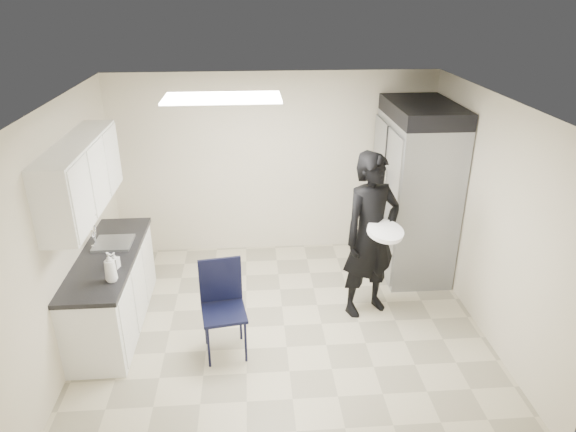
{
  "coord_description": "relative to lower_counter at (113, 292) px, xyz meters",
  "views": [
    {
      "loc": [
        -0.33,
        -4.92,
        3.61
      ],
      "look_at": [
        0.06,
        0.2,
        1.31
      ],
      "focal_mm": 32.0,
      "sensor_mm": 36.0,
      "label": 1
    }
  ],
  "objects": [
    {
      "name": "ceiling",
      "position": [
        1.95,
        -0.2,
        2.17
      ],
      "size": [
        4.5,
        4.5,
        0.0
      ],
      "primitive_type": "plane",
      "rotation": [
        3.14,
        0.0,
        0.0
      ],
      "color": "white",
      "rests_on": "back_wall"
    },
    {
      "name": "notice_sticker_left",
      "position": [
        -0.29,
        -0.1,
        0.79
      ],
      "size": [
        0.0,
        0.12,
        0.07
      ],
      "primitive_type": "cube",
      "color": "yellow",
      "rests_on": "left_wall"
    },
    {
      "name": "towel_dispenser",
      "position": [
        -0.19,
        1.15,
        1.19
      ],
      "size": [
        0.22,
        0.3,
        0.35
      ],
      "primitive_type": "cube",
      "color": "black",
      "rests_on": "left_wall"
    },
    {
      "name": "soap_bottle_a",
      "position": [
        0.19,
        -0.56,
        0.64
      ],
      "size": [
        0.17,
        0.17,
        0.32
      ],
      "primitive_type": "imported",
      "rotation": [
        0.0,
        0.0,
        0.75
      ],
      "color": "silver",
      "rests_on": "countertop"
    },
    {
      "name": "lower_counter",
      "position": [
        0.0,
        0.0,
        0.0
      ],
      "size": [
        0.6,
        1.9,
        0.86
      ],
      "primitive_type": "cube",
      "color": "silver",
      "rests_on": "floor"
    },
    {
      "name": "ceiling_panel",
      "position": [
        1.35,
        0.2,
        2.14
      ],
      "size": [
        1.2,
        0.6,
        0.02
      ],
      "primitive_type": "cube",
      "color": "white",
      "rests_on": "ceiling"
    },
    {
      "name": "back_wall",
      "position": [
        1.95,
        1.8,
        0.87
      ],
      "size": [
        4.5,
        0.0,
        4.5
      ],
      "primitive_type": "plane",
      "rotation": [
        1.57,
        0.0,
        0.0
      ],
      "color": "beige",
      "rests_on": "floor"
    },
    {
      "name": "notice_sticker_right",
      "position": [
        -0.29,
        0.1,
        0.75
      ],
      "size": [
        0.0,
        0.12,
        0.07
      ],
      "primitive_type": "cube",
      "color": "yellow",
      "rests_on": "left_wall"
    },
    {
      "name": "folding_chair",
      "position": [
        1.29,
        -0.63,
        0.08
      ],
      "size": [
        0.51,
        0.51,
        1.01
      ],
      "primitive_type": "cube",
      "rotation": [
        0.0,
        0.0,
        0.15
      ],
      "color": "black",
      "rests_on": "floor"
    },
    {
      "name": "commercial_fridge",
      "position": [
        3.78,
        1.07,
        0.62
      ],
      "size": [
        0.8,
        1.35,
        2.1
      ],
      "primitive_type": "cube",
      "color": "gray",
      "rests_on": "floor"
    },
    {
      "name": "faucet",
      "position": [
        -0.18,
        0.25,
        0.59
      ],
      "size": [
        0.02,
        0.02,
        0.24
      ],
      "primitive_type": "cylinder",
      "color": "silver",
      "rests_on": "countertop"
    },
    {
      "name": "upper_cabinets",
      "position": [
        -0.13,
        0.0,
        1.4
      ],
      "size": [
        0.35,
        1.8,
        0.75
      ],
      "primitive_type": "cube",
      "color": "silver",
      "rests_on": "left_wall"
    },
    {
      "name": "countertop",
      "position": [
        0.0,
        0.0,
        0.46
      ],
      "size": [
        0.64,
        1.95,
        0.05
      ],
      "primitive_type": "cube",
      "color": "black",
      "rests_on": "lower_counter"
    },
    {
      "name": "bucket_lid",
      "position": [
        3.07,
        -0.16,
        0.73
      ],
      "size": [
        0.53,
        0.53,
        0.05
      ],
      "primitive_type": "cylinder",
      "rotation": [
        0.0,
        0.0,
        0.41
      ],
      "color": "white",
      "rests_on": "man_tuxedo"
    },
    {
      "name": "soap_bottle_b",
      "position": [
        0.17,
        -0.3,
        0.57
      ],
      "size": [
        0.1,
        0.1,
        0.18
      ],
      "primitive_type": "imported",
      "rotation": [
        0.0,
        0.0,
        -0.27
      ],
      "color": "silver",
      "rests_on": "countertop"
    },
    {
      "name": "right_wall",
      "position": [
        4.2,
        -0.2,
        0.87
      ],
      "size": [
        0.0,
        4.0,
        4.0
      ],
      "primitive_type": "plane",
      "rotation": [
        1.57,
        0.0,
        -1.57
      ],
      "color": "beige",
      "rests_on": "floor"
    },
    {
      "name": "fridge_compressor",
      "position": [
        3.78,
        1.07,
        1.77
      ],
      "size": [
        0.8,
        1.35,
        0.2
      ],
      "primitive_type": "cube",
      "color": "black",
      "rests_on": "commercial_fridge"
    },
    {
      "name": "floor",
      "position": [
        1.95,
        -0.2,
        -0.43
      ],
      "size": [
        4.5,
        4.5,
        0.0
      ],
      "primitive_type": "plane",
      "color": "#B0A78A",
      "rests_on": "ground"
    },
    {
      "name": "sink",
      "position": [
        0.02,
        0.25,
        0.44
      ],
      "size": [
        0.42,
        0.4,
        0.14
      ],
      "primitive_type": "cube",
      "color": "gray",
      "rests_on": "countertop"
    },
    {
      "name": "left_wall",
      "position": [
        -0.3,
        -0.2,
        0.87
      ],
      "size": [
        0.0,
        4.0,
        4.0
      ],
      "primitive_type": "plane",
      "rotation": [
        1.57,
        0.0,
        1.57
      ],
      "color": "beige",
      "rests_on": "floor"
    },
    {
      "name": "man_tuxedo",
      "position": [
        2.97,
        0.07,
        0.57
      ],
      "size": [
        0.86,
        0.74,
        1.99
      ],
      "primitive_type": "imported",
      "rotation": [
        0.0,
        0.0,
        0.41
      ],
      "color": "black",
      "rests_on": "floor"
    }
  ]
}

